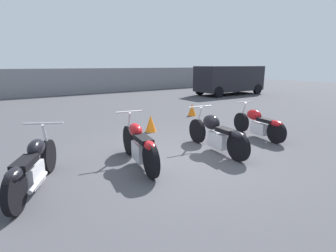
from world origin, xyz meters
TOP-DOWN VIEW (x-y plane):
  - ground_plane at (0.00, 0.00)m, footprint 60.00×60.00m
  - fence_back at (0.00, 14.37)m, footprint 40.00×0.04m
  - motorcycle_slot_0 at (-2.91, 0.13)m, footprint 1.16×1.95m
  - motorcycle_slot_1 at (-0.94, 0.12)m, footprint 0.66×2.09m
  - motorcycle_slot_2 at (1.02, -0.12)m, footprint 0.70×2.20m
  - motorcycle_slot_3 at (2.89, 0.09)m, footprint 0.64×1.97m
  - parked_van at (10.60, 8.26)m, footprint 5.02×2.12m
  - traffic_cone_near at (0.70, 2.41)m, footprint 0.34×0.34m
  - traffic_cone_far at (3.46, 3.73)m, footprint 0.34×0.34m

SIDE VIEW (x-z plane):
  - ground_plane at x=0.00m, z-range 0.00..0.00m
  - traffic_cone_far at x=3.46m, z-range 0.00..0.50m
  - traffic_cone_near at x=0.70m, z-range 0.00..0.53m
  - motorcycle_slot_3 at x=2.89m, z-range -0.07..0.89m
  - motorcycle_slot_0 at x=-2.91m, z-range -0.08..0.92m
  - motorcycle_slot_1 at x=-0.94m, z-range -0.08..0.96m
  - motorcycle_slot_2 at x=1.02m, z-range -0.06..0.95m
  - fence_back at x=0.00m, z-range 0.00..1.79m
  - parked_van at x=10.60m, z-range 0.12..2.06m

